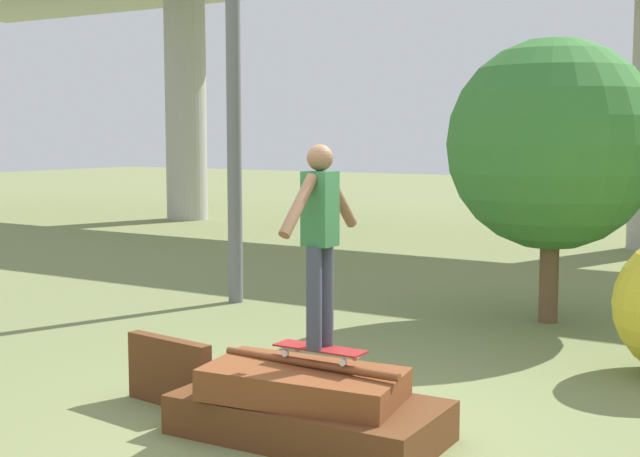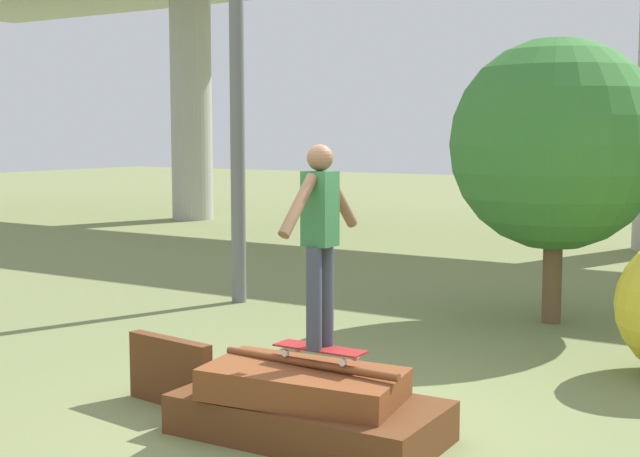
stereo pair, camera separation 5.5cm
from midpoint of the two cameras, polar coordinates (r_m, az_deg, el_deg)
The scene contains 6 objects.
ground_plane at distance 7.06m, azimuth -0.48°, elevation -13.19°, with size 80.00×80.00×0.00m, color olive.
scrap_pile at distance 6.97m, azimuth -0.57°, elevation -11.35°, with size 2.10×1.13×0.61m.
scrap_plank_loose at distance 7.85m, azimuth -9.38°, elevation -9.03°, with size 0.94×0.23×0.59m.
skateboard at distance 6.89m, azimuth 0.23°, elevation -7.73°, with size 0.74×0.22×0.09m.
skater at distance 6.73m, azimuth 0.23°, elevation -0.26°, with size 0.22×1.04×1.55m.
tree_behind_right at distance 11.21m, azimuth 15.00°, elevation 5.20°, with size 2.58×2.58×3.49m.
Camera 2 is at (3.61, -5.60, 2.34)m, focal length 50.00 mm.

